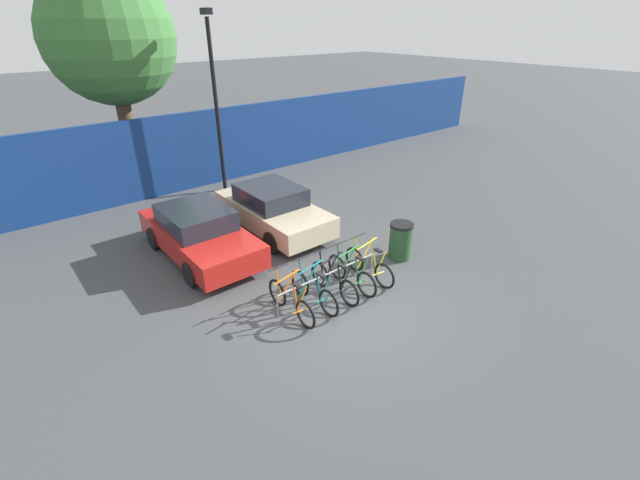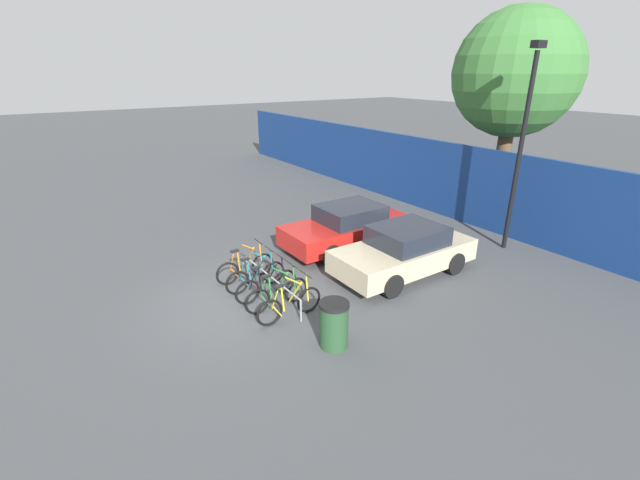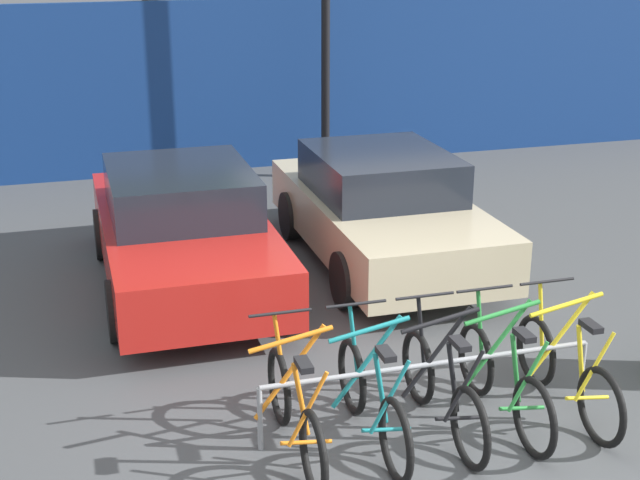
{
  "view_description": "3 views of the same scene",
  "coord_description": "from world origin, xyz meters",
  "px_view_note": "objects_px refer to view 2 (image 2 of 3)",
  "views": [
    {
      "loc": [
        -5.44,
        -5.81,
        5.88
      ],
      "look_at": [
        0.8,
        1.84,
        0.74
      ],
      "focal_mm": 24.0,
      "sensor_mm": 36.0,
      "label": 1
    },
    {
      "loc": [
        8.83,
        -3.73,
        5.45
      ],
      "look_at": [
        -0.28,
        2.45,
        1.02
      ],
      "focal_mm": 24.0,
      "sensor_mm": 36.0,
      "label": 2
    },
    {
      "loc": [
        -2.62,
        -5.41,
        3.96
      ],
      "look_at": [
        -0.57,
        1.61,
        1.39
      ],
      "focal_mm": 50.0,
      "sensor_mm": 36.0,
      "label": 3
    }
  ],
  "objects_px": {
    "bicycle_teal": "(256,276)",
    "lamp_post": "(522,141)",
    "bike_rack": "(271,279)",
    "car_red": "(348,227)",
    "bicycle_orange": "(245,267)",
    "trash_bin": "(334,324)",
    "car_beige": "(404,251)",
    "bicycle_black": "(267,285)",
    "tree_behind_hoarding": "(516,75)",
    "bicycle_yellow": "(290,304)",
    "bicycle_green": "(277,294)"
  },
  "relations": [
    {
      "from": "bicycle_yellow",
      "to": "trash_bin",
      "type": "height_order",
      "value": "bicycle_yellow"
    },
    {
      "from": "bicycle_yellow",
      "to": "lamp_post",
      "type": "bearing_deg",
      "value": 84.68
    },
    {
      "from": "bike_rack",
      "to": "bicycle_green",
      "type": "xyz_separation_m",
      "value": [
        0.6,
        -0.15,
        -0.1
      ]
    },
    {
      "from": "bike_rack",
      "to": "lamp_post",
      "type": "height_order",
      "value": "lamp_post"
    },
    {
      "from": "car_red",
      "to": "bicycle_yellow",
      "type": "bearing_deg",
      "value": -54.2
    },
    {
      "from": "bicycle_orange",
      "to": "bicycle_teal",
      "type": "distance_m",
      "value": 0.64
    },
    {
      "from": "bicycle_orange",
      "to": "tree_behind_hoarding",
      "type": "bearing_deg",
      "value": 90.08
    },
    {
      "from": "bike_rack",
      "to": "car_red",
      "type": "height_order",
      "value": "car_red"
    },
    {
      "from": "lamp_post",
      "to": "tree_behind_hoarding",
      "type": "distance_m",
      "value": 4.07
    },
    {
      "from": "bike_rack",
      "to": "bicycle_orange",
      "type": "bearing_deg",
      "value": -172.94
    },
    {
      "from": "bicycle_black",
      "to": "car_red",
      "type": "bearing_deg",
      "value": 110.28
    },
    {
      "from": "lamp_post",
      "to": "tree_behind_hoarding",
      "type": "bearing_deg",
      "value": 129.92
    },
    {
      "from": "car_beige",
      "to": "bicycle_black",
      "type": "bearing_deg",
      "value": -102.74
    },
    {
      "from": "bicycle_black",
      "to": "car_beige",
      "type": "relative_size",
      "value": 0.41
    },
    {
      "from": "bicycle_teal",
      "to": "lamp_post",
      "type": "height_order",
      "value": "lamp_post"
    },
    {
      "from": "car_beige",
      "to": "lamp_post",
      "type": "distance_m",
      "value": 4.94
    },
    {
      "from": "bicycle_teal",
      "to": "trash_bin",
      "type": "distance_m",
      "value": 3.19
    },
    {
      "from": "bicycle_orange",
      "to": "bike_rack",
      "type": "bearing_deg",
      "value": 8.61
    },
    {
      "from": "car_beige",
      "to": "trash_bin",
      "type": "height_order",
      "value": "car_beige"
    },
    {
      "from": "lamp_post",
      "to": "trash_bin",
      "type": "bearing_deg",
      "value": -81.16
    },
    {
      "from": "lamp_post",
      "to": "tree_behind_hoarding",
      "type": "height_order",
      "value": "tree_behind_hoarding"
    },
    {
      "from": "bike_rack",
      "to": "trash_bin",
      "type": "height_order",
      "value": "trash_bin"
    },
    {
      "from": "car_red",
      "to": "car_beige",
      "type": "xyz_separation_m",
      "value": [
        2.46,
        0.11,
        -0.0
      ]
    },
    {
      "from": "trash_bin",
      "to": "tree_behind_hoarding",
      "type": "relative_size",
      "value": 0.14
    },
    {
      "from": "bike_rack",
      "to": "trash_bin",
      "type": "distance_m",
      "value": 2.63
    },
    {
      "from": "car_red",
      "to": "tree_behind_hoarding",
      "type": "bearing_deg",
      "value": 85.02
    },
    {
      "from": "bicycle_teal",
      "to": "bicycle_black",
      "type": "bearing_deg",
      "value": 1.75
    },
    {
      "from": "trash_bin",
      "to": "car_beige",
      "type": "bearing_deg",
      "value": 114.8
    },
    {
      "from": "bicycle_black",
      "to": "bicycle_yellow",
      "type": "height_order",
      "value": "same"
    },
    {
      "from": "bike_rack",
      "to": "bicycle_yellow",
      "type": "xyz_separation_m",
      "value": [
        1.2,
        -0.15,
        -0.1
      ]
    },
    {
      "from": "bicycle_green",
      "to": "bicycle_yellow",
      "type": "relative_size",
      "value": 1.0
    },
    {
      "from": "car_red",
      "to": "bicycle_green",
      "type": "bearing_deg",
      "value": -60.6
    },
    {
      "from": "bicycle_teal",
      "to": "bicycle_orange",
      "type": "bearing_deg",
      "value": -178.25
    },
    {
      "from": "bicycle_orange",
      "to": "car_beige",
      "type": "distance_m",
      "value": 4.45
    },
    {
      "from": "bike_rack",
      "to": "lamp_post",
      "type": "relative_size",
      "value": 0.48
    },
    {
      "from": "bicycle_teal",
      "to": "bicycle_green",
      "type": "bearing_deg",
      "value": 1.75
    },
    {
      "from": "bicycle_orange",
      "to": "tree_behind_hoarding",
      "type": "distance_m",
      "value": 11.83
    },
    {
      "from": "bicycle_yellow",
      "to": "car_beige",
      "type": "bearing_deg",
      "value": 90.21
    },
    {
      "from": "bicycle_teal",
      "to": "car_red",
      "type": "height_order",
      "value": "car_red"
    },
    {
      "from": "bicycle_orange",
      "to": "trash_bin",
      "type": "xyz_separation_m",
      "value": [
        3.82,
        0.23,
        0.14
      ]
    },
    {
      "from": "bike_rack",
      "to": "bicycle_green",
      "type": "relative_size",
      "value": 1.72
    },
    {
      "from": "bicycle_orange",
      "to": "car_beige",
      "type": "xyz_separation_m",
      "value": [
        2.13,
        3.9,
        0.31
      ]
    },
    {
      "from": "bicycle_orange",
      "to": "bicycle_black",
      "type": "height_order",
      "value": "same"
    },
    {
      "from": "lamp_post",
      "to": "car_beige",
      "type": "bearing_deg",
      "value": -96.84
    },
    {
      "from": "trash_bin",
      "to": "bike_rack",
      "type": "bearing_deg",
      "value": -178.16
    },
    {
      "from": "bike_rack",
      "to": "bicycle_black",
      "type": "relative_size",
      "value": 1.72
    },
    {
      "from": "bicycle_black",
      "to": "tree_behind_hoarding",
      "type": "bearing_deg",
      "value": 92.77
    },
    {
      "from": "bicycle_green",
      "to": "tree_behind_hoarding",
      "type": "distance_m",
      "value": 11.92
    },
    {
      "from": "bike_rack",
      "to": "tree_behind_hoarding",
      "type": "height_order",
      "value": "tree_behind_hoarding"
    },
    {
      "from": "car_beige",
      "to": "bicycle_yellow",
      "type": "bearing_deg",
      "value": -86.04
    }
  ]
}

